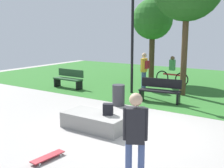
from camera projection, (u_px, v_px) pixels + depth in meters
The scene contains 13 objects.
ground_plane at pixel (138, 130), 7.73m from camera, with size 28.00×28.00×0.00m, color #9E9993.
grass_lawn at pixel (211, 85), 14.37m from camera, with size 26.60×11.79×0.01m, color #2D6B28.
concrete_ledge at pixel (95, 121), 7.83m from camera, with size 1.85×0.93×0.44m, color gray.
backpack_on_ledge at pixel (108, 109), 7.65m from camera, with size 0.28×0.20×0.32m, color black.
skater_performing_trick at pixel (135, 133), 4.73m from camera, with size 0.39×0.33×1.71m.
skateboard_by_ledge at pixel (48, 157), 5.94m from camera, with size 0.27×0.81×0.08m.
park_bench_far_right at pixel (160, 90), 10.79m from camera, with size 1.65×0.70×0.91m.
park_bench_far_left at pixel (69, 78), 13.49m from camera, with size 1.61×0.50×0.91m.
tree_broad_elm at pixel (153, 20), 14.89m from camera, with size 2.19×2.19×4.49m.
lamp_post at pixel (132, 28), 11.95m from camera, with size 0.28×0.28×4.83m.
trash_bin at pixel (118, 95), 10.29m from camera, with size 0.46×0.46×0.79m, color #333338.
pedestrian_with_backpack at pixel (144, 68), 12.98m from camera, with size 0.36×0.43×1.76m.
cyclist_on_bicycle at pixel (172, 73), 14.32m from camera, with size 1.82×0.22×1.52m.
Camera 1 is at (3.46, -6.53, 2.72)m, focal length 44.15 mm.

